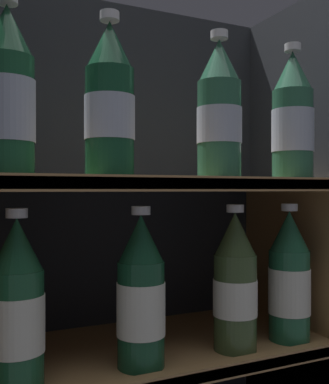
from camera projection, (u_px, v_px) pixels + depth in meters
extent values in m
cube|color=#23262B|center=(124.00, 226.00, 1.00)|extent=(0.70, 0.02, 0.98)
cube|color=#23262B|center=(296.00, 226.00, 0.99)|extent=(0.02, 0.35, 0.98)
cube|color=#9E7547|center=(154.00, 348.00, 0.85)|extent=(0.66, 0.31, 0.02)
cube|color=#9E7547|center=(190.00, 377.00, 0.72)|extent=(0.66, 0.02, 0.03)
cube|color=#9E7547|center=(154.00, 184.00, 0.85)|extent=(0.66, 0.31, 0.02)
cube|color=#9E7547|center=(190.00, 184.00, 0.72)|extent=(0.66, 0.02, 0.03)
cube|color=#9E7547|center=(290.00, 318.00, 0.99)|extent=(0.01, 0.31, 0.57)
cylinder|color=#194C2D|center=(7.00, 117.00, 0.65)|extent=(0.08, 0.08, 0.17)
cylinder|color=#9EA8BC|center=(7.00, 111.00, 0.65)|extent=(0.08, 0.08, 0.09)
cone|color=#194C2D|center=(7.00, 30.00, 0.65)|extent=(0.07, 0.07, 0.08)
cylinder|color=#144228|center=(110.00, 123.00, 0.71)|extent=(0.08, 0.08, 0.17)
cylinder|color=#9EA8BC|center=(110.00, 118.00, 0.71)|extent=(0.08, 0.08, 0.07)
cone|color=#144228|center=(110.00, 45.00, 0.71)|extent=(0.07, 0.07, 0.08)
cylinder|color=silver|center=(110.00, 16.00, 0.71)|extent=(0.03, 0.03, 0.01)
cylinder|color=#285B42|center=(219.00, 131.00, 0.80)|extent=(0.08, 0.08, 0.17)
cylinder|color=#9EA8BC|center=(219.00, 126.00, 0.80)|extent=(0.08, 0.08, 0.06)
cone|color=#285B42|center=(219.00, 61.00, 0.80)|extent=(0.07, 0.07, 0.08)
cylinder|color=silver|center=(219.00, 35.00, 0.80)|extent=(0.03, 0.03, 0.01)
cylinder|color=#285B42|center=(293.00, 135.00, 0.87)|extent=(0.08, 0.08, 0.17)
cylinder|color=#9EA8BC|center=(293.00, 131.00, 0.87)|extent=(0.08, 0.08, 0.08)
cone|color=#285B42|center=(293.00, 71.00, 0.87)|extent=(0.07, 0.07, 0.08)
cylinder|color=silver|center=(293.00, 48.00, 0.87)|extent=(0.03, 0.03, 0.01)
cylinder|color=#194C2D|center=(17.00, 329.00, 0.66)|extent=(0.08, 0.08, 0.17)
cylinder|color=silver|center=(17.00, 323.00, 0.66)|extent=(0.08, 0.08, 0.08)
cone|color=#194C2D|center=(17.00, 244.00, 0.65)|extent=(0.07, 0.07, 0.08)
cylinder|color=silver|center=(17.00, 213.00, 0.65)|extent=(0.03, 0.03, 0.01)
cylinder|color=#144228|center=(141.00, 314.00, 0.74)|extent=(0.08, 0.08, 0.17)
cylinder|color=silver|center=(141.00, 308.00, 0.74)|extent=(0.08, 0.08, 0.09)
cone|color=#144228|center=(141.00, 238.00, 0.74)|extent=(0.07, 0.07, 0.08)
cylinder|color=silver|center=(141.00, 210.00, 0.74)|extent=(0.03, 0.03, 0.01)
cylinder|color=#384C28|center=(235.00, 302.00, 0.82)|extent=(0.08, 0.08, 0.17)
cylinder|color=silver|center=(235.00, 297.00, 0.82)|extent=(0.08, 0.08, 0.07)
cone|color=#384C28|center=(235.00, 233.00, 0.82)|extent=(0.07, 0.07, 0.08)
cylinder|color=silver|center=(235.00, 208.00, 0.81)|extent=(0.03, 0.03, 0.01)
cylinder|color=#1E5638|center=(289.00, 295.00, 0.87)|extent=(0.08, 0.08, 0.17)
cylinder|color=silver|center=(289.00, 291.00, 0.87)|extent=(0.08, 0.08, 0.09)
cone|color=#1E5638|center=(289.00, 231.00, 0.87)|extent=(0.07, 0.07, 0.08)
cylinder|color=silver|center=(289.00, 207.00, 0.87)|extent=(0.03, 0.03, 0.01)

